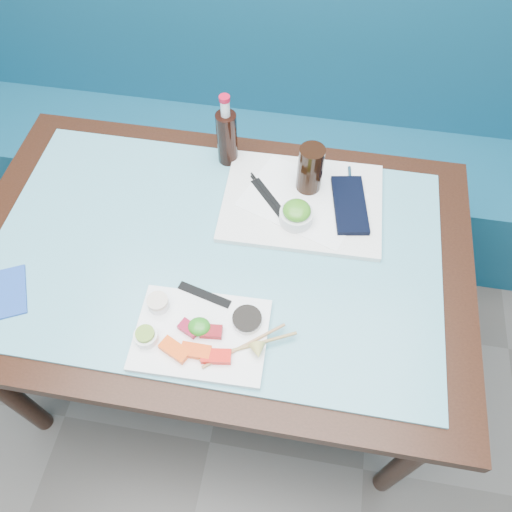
% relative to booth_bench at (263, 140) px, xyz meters
% --- Properties ---
extents(booth_bench, '(3.00, 0.56, 1.17)m').
position_rel_booth_bench_xyz_m(booth_bench, '(0.00, 0.00, 0.00)').
color(booth_bench, navy).
rests_on(booth_bench, ground).
extents(dining_table, '(1.40, 0.90, 0.75)m').
position_rel_booth_bench_xyz_m(dining_table, '(0.00, -0.84, 0.29)').
color(dining_table, black).
rests_on(dining_table, ground).
extents(glass_top, '(1.22, 0.76, 0.01)m').
position_rel_booth_bench_xyz_m(glass_top, '(0.00, -0.84, 0.38)').
color(glass_top, '#59A1B2').
rests_on(glass_top, dining_table).
extents(sashimi_plate, '(0.33, 0.24, 0.02)m').
position_rel_booth_bench_xyz_m(sashimi_plate, '(0.02, -1.09, 0.39)').
color(sashimi_plate, white).
rests_on(sashimi_plate, glass_top).
extents(salmon_left, '(0.08, 0.06, 0.02)m').
position_rel_booth_bench_xyz_m(salmon_left, '(-0.03, -1.15, 0.41)').
color(salmon_left, '#FF4B0A').
rests_on(salmon_left, sashimi_plate).
extents(salmon_mid, '(0.07, 0.04, 0.02)m').
position_rel_booth_bench_xyz_m(salmon_mid, '(0.02, -1.14, 0.41)').
color(salmon_mid, '#FB430A').
rests_on(salmon_mid, sashimi_plate).
extents(salmon_right, '(0.07, 0.04, 0.02)m').
position_rel_booth_bench_xyz_m(salmon_right, '(0.07, -1.15, 0.41)').
color(salmon_right, red).
rests_on(salmon_right, sashimi_plate).
extents(tuna_left, '(0.06, 0.05, 0.02)m').
position_rel_booth_bench_xyz_m(tuna_left, '(-0.01, -1.09, 0.41)').
color(tuna_left, maroon).
rests_on(tuna_left, sashimi_plate).
extents(tuna_right, '(0.06, 0.04, 0.02)m').
position_rel_booth_bench_xyz_m(tuna_right, '(0.05, -1.09, 0.41)').
color(tuna_right, maroon).
rests_on(tuna_right, sashimi_plate).
extents(seaweed_garnish, '(0.06, 0.06, 0.03)m').
position_rel_booth_bench_xyz_m(seaweed_garnish, '(0.02, -1.08, 0.41)').
color(seaweed_garnish, '#29871F').
rests_on(seaweed_garnish, sashimi_plate).
extents(ramekin_wasabi, '(0.07, 0.07, 0.02)m').
position_rel_booth_bench_xyz_m(ramekin_wasabi, '(-0.10, -1.13, 0.41)').
color(ramekin_wasabi, white).
rests_on(ramekin_wasabi, sashimi_plate).
extents(wasabi_fill, '(0.06, 0.06, 0.01)m').
position_rel_booth_bench_xyz_m(wasabi_fill, '(-0.10, -1.13, 0.43)').
color(wasabi_fill, olive).
rests_on(wasabi_fill, ramekin_wasabi).
extents(ramekin_ginger, '(0.07, 0.07, 0.02)m').
position_rel_booth_bench_xyz_m(ramekin_ginger, '(-0.10, -1.04, 0.41)').
color(ramekin_ginger, white).
rests_on(ramekin_ginger, sashimi_plate).
extents(ginger_fill, '(0.06, 0.06, 0.01)m').
position_rel_booth_bench_xyz_m(ginger_fill, '(-0.10, -1.04, 0.43)').
color(ginger_fill, beige).
rests_on(ginger_fill, ramekin_ginger).
extents(soy_dish, '(0.08, 0.08, 0.01)m').
position_rel_booth_bench_xyz_m(soy_dish, '(0.13, -1.04, 0.41)').
color(soy_dish, silver).
rests_on(soy_dish, sashimi_plate).
extents(soy_fill, '(0.09, 0.09, 0.01)m').
position_rel_booth_bench_xyz_m(soy_fill, '(0.13, -1.04, 0.42)').
color(soy_fill, black).
rests_on(soy_fill, soy_dish).
extents(lemon_wedge, '(0.05, 0.04, 0.04)m').
position_rel_booth_bench_xyz_m(lemon_wedge, '(0.17, -1.12, 0.42)').
color(lemon_wedge, '#D6CA65').
rests_on(lemon_wedge, sashimi_plate).
extents(chopstick_sleeve, '(0.14, 0.06, 0.00)m').
position_rel_booth_bench_xyz_m(chopstick_sleeve, '(0.01, -0.99, 0.40)').
color(chopstick_sleeve, black).
rests_on(chopstick_sleeve, sashimi_plate).
extents(wooden_chopstick_a, '(0.18, 0.15, 0.01)m').
position_rel_booth_bench_xyz_m(wooden_chopstick_a, '(0.13, -1.11, 0.40)').
color(wooden_chopstick_a, '#AB7C50').
rests_on(wooden_chopstick_a, sashimi_plate).
extents(wooden_chopstick_b, '(0.22, 0.11, 0.01)m').
position_rel_booth_bench_xyz_m(wooden_chopstick_b, '(0.14, -1.11, 0.40)').
color(wooden_chopstick_b, '#A5864D').
rests_on(wooden_chopstick_b, sashimi_plate).
extents(serving_tray, '(0.46, 0.35, 0.02)m').
position_rel_booth_bench_xyz_m(serving_tray, '(0.22, -0.64, 0.39)').
color(serving_tray, white).
rests_on(serving_tray, glass_top).
extents(paper_placemat, '(0.38, 0.33, 0.00)m').
position_rel_booth_bench_xyz_m(paper_placemat, '(0.22, -0.64, 0.40)').
color(paper_placemat, white).
rests_on(paper_placemat, serving_tray).
extents(seaweed_bowl, '(0.12, 0.12, 0.04)m').
position_rel_booth_bench_xyz_m(seaweed_bowl, '(0.21, -0.72, 0.42)').
color(seaweed_bowl, silver).
rests_on(seaweed_bowl, serving_tray).
extents(seaweed_salad, '(0.10, 0.10, 0.04)m').
position_rel_booth_bench_xyz_m(seaweed_salad, '(0.21, -0.72, 0.45)').
color(seaweed_salad, '#3C871F').
rests_on(seaweed_salad, seaweed_bowl).
extents(cola_glass, '(0.08, 0.08, 0.15)m').
position_rel_booth_bench_xyz_m(cola_glass, '(0.23, -0.59, 0.48)').
color(cola_glass, black).
rests_on(cola_glass, serving_tray).
extents(navy_pouch, '(0.12, 0.22, 0.02)m').
position_rel_booth_bench_xyz_m(navy_pouch, '(0.35, -0.64, 0.41)').
color(navy_pouch, black).
rests_on(navy_pouch, serving_tray).
extents(fork, '(0.02, 0.09, 0.01)m').
position_rel_booth_bench_xyz_m(fork, '(0.34, -0.54, 0.41)').
color(fork, silver).
rests_on(fork, serving_tray).
extents(black_chopstick_a, '(0.13, 0.16, 0.01)m').
position_rel_booth_bench_xyz_m(black_chopstick_a, '(0.12, -0.65, 0.40)').
color(black_chopstick_a, black).
rests_on(black_chopstick_a, serving_tray).
extents(black_chopstick_b, '(0.15, 0.18, 0.01)m').
position_rel_booth_bench_xyz_m(black_chopstick_b, '(0.12, -0.65, 0.40)').
color(black_chopstick_b, black).
rests_on(black_chopstick_b, serving_tray).
extents(tray_sleeve, '(0.13, 0.14, 0.00)m').
position_rel_booth_bench_xyz_m(tray_sleeve, '(0.12, -0.65, 0.40)').
color(tray_sleeve, black).
rests_on(tray_sleeve, serving_tray).
extents(cola_bottle_body, '(0.08, 0.08, 0.17)m').
position_rel_booth_bench_xyz_m(cola_bottle_body, '(-0.03, -0.50, 0.47)').
color(cola_bottle_body, black).
rests_on(cola_bottle_body, glass_top).
extents(cola_bottle_neck, '(0.03, 0.03, 0.05)m').
position_rel_booth_bench_xyz_m(cola_bottle_neck, '(-0.03, -0.50, 0.58)').
color(cola_bottle_neck, white).
rests_on(cola_bottle_neck, cola_bottle_body).
extents(cola_bottle_cap, '(0.04, 0.04, 0.01)m').
position_rel_booth_bench_xyz_m(cola_bottle_cap, '(-0.03, -0.50, 0.62)').
color(cola_bottle_cap, '#B30B26').
rests_on(cola_bottle_cap, cola_bottle_neck).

